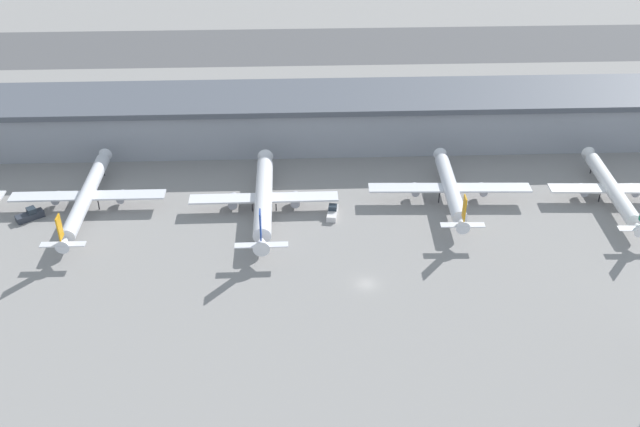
{
  "coord_description": "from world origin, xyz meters",
  "views": [
    {
      "loc": [
        -15.0,
        -123.18,
        97.3
      ],
      "look_at": [
        -9.7,
        11.95,
        11.03
      ],
      "focal_mm": 40.0,
      "sensor_mm": 36.0,
      "label": 1
    }
  ],
  "objects_px": {
    "service_truck_fuel": "(30,215)",
    "airplane_gate_charlie": "(264,198)",
    "service_truck_baggage": "(333,212)",
    "airplane_gate_delta": "(450,188)",
    "airplane_gate_bravo": "(86,196)",
    "airplane_gate_echo": "(612,189)"
  },
  "relations": [
    {
      "from": "airplane_gate_charlie",
      "to": "airplane_gate_echo",
      "type": "height_order",
      "value": "airplane_gate_charlie"
    },
    {
      "from": "airplane_gate_echo",
      "to": "service_truck_baggage",
      "type": "xyz_separation_m",
      "value": [
        -72.28,
        -3.59,
        -3.14
      ]
    },
    {
      "from": "airplane_gate_charlie",
      "to": "service_truck_baggage",
      "type": "xyz_separation_m",
      "value": [
        17.32,
        -2.55,
        -3.12
      ]
    },
    {
      "from": "airplane_gate_delta",
      "to": "service_truck_fuel",
      "type": "distance_m",
      "value": 106.53
    },
    {
      "from": "airplane_gate_delta",
      "to": "airplane_gate_echo",
      "type": "relative_size",
      "value": 1.04
    },
    {
      "from": "airplane_gate_delta",
      "to": "service_truck_fuel",
      "type": "height_order",
      "value": "airplane_gate_delta"
    },
    {
      "from": "service_truck_fuel",
      "to": "airplane_gate_charlie",
      "type": "bearing_deg",
      "value": 1.12
    },
    {
      "from": "service_truck_fuel",
      "to": "service_truck_baggage",
      "type": "distance_m",
      "value": 75.87
    },
    {
      "from": "airplane_gate_delta",
      "to": "service_truck_baggage",
      "type": "xyz_separation_m",
      "value": [
        -30.56,
        -4.9,
        -3.58
      ]
    },
    {
      "from": "airplane_gate_delta",
      "to": "service_truck_baggage",
      "type": "bearing_deg",
      "value": -170.89
    },
    {
      "from": "airplane_gate_bravo",
      "to": "airplane_gate_delta",
      "type": "distance_m",
      "value": 92.77
    },
    {
      "from": "service_truck_baggage",
      "to": "service_truck_fuel",
      "type": "bearing_deg",
      "value": 178.94
    },
    {
      "from": "airplane_gate_charlie",
      "to": "service_truck_baggage",
      "type": "distance_m",
      "value": 17.78
    },
    {
      "from": "service_truck_fuel",
      "to": "service_truck_baggage",
      "type": "bearing_deg",
      "value": -1.06
    },
    {
      "from": "airplane_gate_charlie",
      "to": "service_truck_fuel",
      "type": "xyz_separation_m",
      "value": [
        -58.54,
        -1.15,
        -3.02
      ]
    },
    {
      "from": "service_truck_fuel",
      "to": "airplane_gate_echo",
      "type": "bearing_deg",
      "value": 0.85
    },
    {
      "from": "airplane_gate_bravo",
      "to": "service_truck_fuel",
      "type": "relative_size",
      "value": 6.52
    },
    {
      "from": "airplane_gate_charlie",
      "to": "service_truck_fuel",
      "type": "bearing_deg",
      "value": -178.88
    },
    {
      "from": "airplane_gate_bravo",
      "to": "airplane_gate_echo",
      "type": "relative_size",
      "value": 1.13
    },
    {
      "from": "airplane_gate_bravo",
      "to": "airplane_gate_charlie",
      "type": "bearing_deg",
      "value": -3.16
    },
    {
      "from": "airplane_gate_charlie",
      "to": "airplane_gate_delta",
      "type": "bearing_deg",
      "value": 2.81
    },
    {
      "from": "airplane_gate_charlie",
      "to": "airplane_gate_echo",
      "type": "distance_m",
      "value": 89.6
    }
  ]
}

